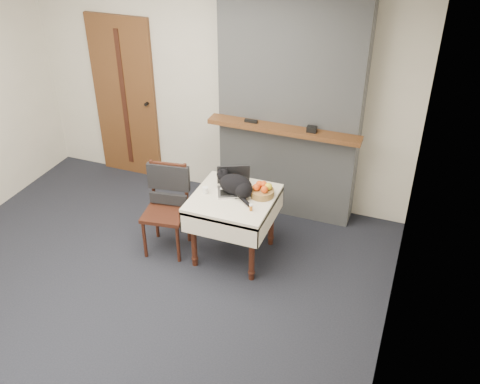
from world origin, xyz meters
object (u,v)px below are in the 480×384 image
(cat, at_px, (236,185))
(chair, at_px, (167,195))
(fruit_basket, at_px, (262,191))
(side_table, at_px, (233,206))
(laptop, at_px, (234,185))
(pill_bottle, at_px, (251,207))
(cream_jar, at_px, (205,190))
(door, at_px, (125,99))

(cat, xyz_separation_m, chair, (-0.70, -0.11, -0.21))
(cat, relative_size, fruit_basket, 1.91)
(side_table, xyz_separation_m, laptop, (-0.04, 0.11, 0.17))
(cat, distance_m, pill_bottle, 0.32)
(cat, bearing_deg, side_table, -82.99)
(cat, xyz_separation_m, fruit_basket, (0.24, 0.07, -0.05))
(pill_bottle, bearing_deg, side_table, 145.04)
(laptop, xyz_separation_m, pill_bottle, (0.28, -0.28, -0.02))
(chair, bearing_deg, cream_jar, -5.12)
(laptop, bearing_deg, side_table, -95.43)
(pill_bottle, distance_m, fruit_basket, 0.28)
(chair, bearing_deg, laptop, 6.54)
(side_table, relative_size, laptop, 1.92)
(door, bearing_deg, side_table, -31.91)
(door, xyz_separation_m, cat, (1.87, -1.11, -0.20))
(side_table, distance_m, laptop, 0.21)
(side_table, bearing_deg, cat, 77.87)
(side_table, bearing_deg, chair, -174.97)
(side_table, bearing_deg, laptop, 108.80)
(door, xyz_separation_m, pill_bottle, (2.10, -1.32, -0.26))
(laptop, bearing_deg, chair, 170.77)
(laptop, distance_m, fruit_basket, 0.29)
(door, height_order, side_table, door)
(pill_bottle, bearing_deg, cream_jar, 165.85)
(laptop, height_order, fruit_basket, laptop)
(laptop, height_order, cream_jar, laptop)
(cat, relative_size, chair, 0.48)
(cream_jar, xyz_separation_m, fruit_basket, (0.53, 0.15, 0.02))
(laptop, distance_m, cream_jar, 0.28)
(pill_bottle, bearing_deg, door, 147.73)
(side_table, relative_size, cat, 1.73)
(cat, height_order, cream_jar, cat)
(side_table, xyz_separation_m, cat, (0.01, 0.05, 0.22))
(laptop, relative_size, cream_jar, 6.34)
(side_table, xyz_separation_m, cream_jar, (-0.28, -0.04, 0.14))
(door, height_order, chair, door)
(fruit_basket, bearing_deg, chair, -169.33)
(laptop, bearing_deg, cat, -76.70)
(door, distance_m, side_table, 2.23)
(door, relative_size, cat, 4.43)
(door, bearing_deg, laptop, -29.83)
(fruit_basket, bearing_deg, side_table, -155.07)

